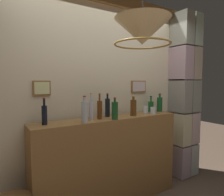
{
  "coord_description": "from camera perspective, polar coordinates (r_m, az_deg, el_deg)",
  "views": [
    {
      "loc": [
        -1.3,
        -1.26,
        1.57
      ],
      "look_at": [
        0.0,
        0.79,
        1.37
      ],
      "focal_mm": 32.02,
      "sensor_mm": 36.0,
      "label": 1
    }
  ],
  "objects": [
    {
      "name": "glass_tumbler_highball",
      "position": [
        2.88,
        9.58,
        -3.25
      ],
      "size": [
        0.07,
        0.07,
        0.11
      ],
      "color": "silver",
      "rests_on": "bar_shelf_unit"
    },
    {
      "name": "liquor_bottle_vodka",
      "position": [
        2.56,
        -1.3,
        -2.62
      ],
      "size": [
        0.06,
        0.06,
        0.3
      ],
      "color": "black",
      "rests_on": "bar_shelf_unit"
    },
    {
      "name": "liquor_bottle_sherry",
      "position": [
        2.65,
        6.12,
        -2.7
      ],
      "size": [
        0.08,
        0.08,
        0.27
      ],
      "color": "brown",
      "rests_on": "bar_shelf_unit"
    },
    {
      "name": "liquor_bottle_brandy",
      "position": [
        3.04,
        11.03,
        -2.32
      ],
      "size": [
        0.08,
        0.08,
        0.24
      ],
      "color": "#185924",
      "rests_on": "bar_shelf_unit"
    },
    {
      "name": "liquor_bottle_rye",
      "position": [
        2.34,
        -5.95,
        -3.45
      ],
      "size": [
        0.06,
        0.06,
        0.32
      ],
      "color": "silver",
      "rests_on": "bar_shelf_unit"
    },
    {
      "name": "bar_shelf_unit",
      "position": [
        2.66,
        -0.6,
        -17.61
      ],
      "size": [
        1.94,
        0.36,
        1.12
      ],
      "primitive_type": "cube",
      "color": "olive",
      "rests_on": "ground"
    },
    {
      "name": "pendant_lamp",
      "position": [
        1.77,
        8.67,
        18.06
      ],
      "size": [
        0.48,
        0.48,
        0.49
      ],
      "color": "beige"
    },
    {
      "name": "panelled_rear_partition",
      "position": [
        2.69,
        -3.46,
        1.85
      ],
      "size": [
        3.49,
        0.15,
        2.73
      ],
      "color": "beige",
      "rests_on": "ground"
    },
    {
      "name": "stone_pillar",
      "position": [
        3.54,
        19.58,
        0.36
      ],
      "size": [
        0.44,
        0.4,
        2.65
      ],
      "color": "#AA939D",
      "rests_on": "ground"
    },
    {
      "name": "glass_tumbler_shot",
      "position": [
        2.68,
        0.73,
        -4.05
      ],
      "size": [
        0.06,
        0.06,
        0.09
      ],
      "color": "silver",
      "rests_on": "bar_shelf_unit"
    },
    {
      "name": "liquor_bottle_rum",
      "position": [
        2.2,
        -18.74,
        -4.43
      ],
      "size": [
        0.06,
        0.06,
        0.28
      ],
      "color": "black",
      "rests_on": "bar_shelf_unit"
    },
    {
      "name": "glass_tumbler_rocks",
      "position": [
        2.84,
        11.64,
        -3.53
      ],
      "size": [
        0.08,
        0.08,
        0.1
      ],
      "color": "silver",
      "rests_on": "bar_shelf_unit"
    },
    {
      "name": "liquor_bottle_vermouth",
      "position": [
        2.2,
        -7.84,
        -3.82
      ],
      "size": [
        0.07,
        0.07,
        0.3
      ],
      "color": "#B4BBBD",
      "rests_on": "bar_shelf_unit"
    },
    {
      "name": "liquor_bottle_amaro",
      "position": [
        2.39,
        -3.55,
        -3.27
      ],
      "size": [
        0.06,
        0.06,
        0.32
      ],
      "color": "#5F3212",
      "rests_on": "bar_shelf_unit"
    },
    {
      "name": "liquor_bottle_mezcal",
      "position": [
        3.1,
        13.44,
        -1.68
      ],
      "size": [
        0.08,
        0.08,
        0.27
      ],
      "color": "#175125",
      "rests_on": "bar_shelf_unit"
    },
    {
      "name": "liquor_bottle_scotch",
      "position": [
        2.38,
        0.8,
        -3.54
      ],
      "size": [
        0.08,
        0.08,
        0.26
      ],
      "color": "#194A20",
      "rests_on": "bar_shelf_unit"
    }
  ]
}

